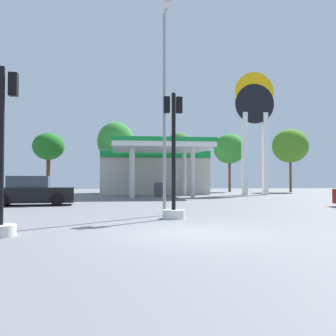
{
  "coord_description": "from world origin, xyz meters",
  "views": [
    {
      "loc": [
        -1.62,
        -9.56,
        1.36
      ],
      "look_at": [
        1.31,
        14.44,
        2.07
      ],
      "focal_mm": 40.78,
      "sensor_mm": 36.0,
      "label": 1
    }
  ],
  "objects_px": {
    "station_pole_sign": "(255,119)",
    "traffic_signal_0": "(173,175)",
    "traffic_signal_1": "(1,173)",
    "corner_streetlamp": "(165,94)",
    "tree_4": "(229,149)",
    "tree_5": "(290,146)",
    "tree_2": "(116,142)",
    "tree_3": "(179,149)",
    "car_1": "(31,192)",
    "tree_1": "(48,147)"
  },
  "relations": [
    {
      "from": "station_pole_sign",
      "to": "traffic_signal_0",
      "type": "distance_m",
      "value": 21.72
    },
    {
      "from": "traffic_signal_1",
      "to": "corner_streetlamp",
      "type": "height_order",
      "value": "corner_streetlamp"
    },
    {
      "from": "traffic_signal_1",
      "to": "tree_4",
      "type": "height_order",
      "value": "tree_4"
    },
    {
      "from": "station_pole_sign",
      "to": "tree_5",
      "type": "relative_size",
      "value": 1.61
    },
    {
      "from": "station_pole_sign",
      "to": "tree_2",
      "type": "relative_size",
      "value": 1.5
    },
    {
      "from": "traffic_signal_1",
      "to": "tree_3",
      "type": "height_order",
      "value": "tree_3"
    },
    {
      "from": "tree_2",
      "to": "tree_4",
      "type": "bearing_deg",
      "value": 5.07
    },
    {
      "from": "station_pole_sign",
      "to": "tree_4",
      "type": "bearing_deg",
      "value": 89.7
    },
    {
      "from": "tree_5",
      "to": "corner_streetlamp",
      "type": "xyz_separation_m",
      "value": [
        -16.03,
        -24.11,
        -0.31
      ]
    },
    {
      "from": "tree_3",
      "to": "corner_streetlamp",
      "type": "height_order",
      "value": "corner_streetlamp"
    },
    {
      "from": "station_pole_sign",
      "to": "traffic_signal_1",
      "type": "xyz_separation_m",
      "value": [
        -14.37,
        -22.31,
        -5.13
      ]
    },
    {
      "from": "station_pole_sign",
      "to": "car_1",
      "type": "bearing_deg",
      "value": -145.15
    },
    {
      "from": "station_pole_sign",
      "to": "tree_4",
      "type": "relative_size",
      "value": 1.71
    },
    {
      "from": "tree_2",
      "to": "corner_streetlamp",
      "type": "height_order",
      "value": "corner_streetlamp"
    },
    {
      "from": "tree_5",
      "to": "corner_streetlamp",
      "type": "distance_m",
      "value": 28.95
    },
    {
      "from": "tree_2",
      "to": "tree_5",
      "type": "relative_size",
      "value": 1.08
    },
    {
      "from": "station_pole_sign",
      "to": "tree_3",
      "type": "height_order",
      "value": "station_pole_sign"
    },
    {
      "from": "traffic_signal_0",
      "to": "traffic_signal_1",
      "type": "height_order",
      "value": "traffic_signal_0"
    },
    {
      "from": "tree_1",
      "to": "tree_4",
      "type": "bearing_deg",
      "value": 0.24
    },
    {
      "from": "car_1",
      "to": "traffic_signal_0",
      "type": "distance_m",
      "value": 9.92
    },
    {
      "from": "station_pole_sign",
      "to": "tree_5",
      "type": "height_order",
      "value": "station_pole_sign"
    },
    {
      "from": "station_pole_sign",
      "to": "tree_4",
      "type": "distance_m",
      "value": 8.24
    },
    {
      "from": "station_pole_sign",
      "to": "traffic_signal_0",
      "type": "bearing_deg",
      "value": -117.38
    },
    {
      "from": "corner_streetlamp",
      "to": "car_1",
      "type": "bearing_deg",
      "value": 133.56
    },
    {
      "from": "station_pole_sign",
      "to": "traffic_signal_0",
      "type": "relative_size",
      "value": 2.45
    },
    {
      "from": "traffic_signal_0",
      "to": "corner_streetlamp",
      "type": "relative_size",
      "value": 0.57
    },
    {
      "from": "station_pole_sign",
      "to": "tree_1",
      "type": "height_order",
      "value": "station_pole_sign"
    },
    {
      "from": "car_1",
      "to": "tree_2",
      "type": "xyz_separation_m",
      "value": [
        4.07,
        18.18,
        4.46
      ]
    },
    {
      "from": "car_1",
      "to": "traffic_signal_1",
      "type": "distance_m",
      "value": 11.22
    },
    {
      "from": "corner_streetlamp",
      "to": "tree_3",
      "type": "bearing_deg",
      "value": 80.17
    },
    {
      "from": "traffic_signal_1",
      "to": "tree_3",
      "type": "bearing_deg",
      "value": 73.58
    },
    {
      "from": "tree_5",
      "to": "corner_streetlamp",
      "type": "height_order",
      "value": "corner_streetlamp"
    },
    {
      "from": "tree_3",
      "to": "tree_5",
      "type": "xyz_separation_m",
      "value": [
        11.53,
        -1.84,
        0.31
      ]
    },
    {
      "from": "car_1",
      "to": "traffic_signal_0",
      "type": "bearing_deg",
      "value": -49.17
    },
    {
      "from": "car_1",
      "to": "corner_streetlamp",
      "type": "xyz_separation_m",
      "value": [
        6.26,
        -6.59,
        3.86
      ]
    },
    {
      "from": "station_pole_sign",
      "to": "tree_4",
      "type": "xyz_separation_m",
      "value": [
        0.04,
        7.99,
        -2.02
      ]
    },
    {
      "from": "car_1",
      "to": "traffic_signal_0",
      "type": "height_order",
      "value": "traffic_signal_0"
    },
    {
      "from": "car_1",
      "to": "corner_streetlamp",
      "type": "relative_size",
      "value": 0.58
    },
    {
      "from": "tree_1",
      "to": "tree_3",
      "type": "bearing_deg",
      "value": 0.78
    },
    {
      "from": "car_1",
      "to": "tree_4",
      "type": "distance_m",
      "value": 25.47
    },
    {
      "from": "car_1",
      "to": "tree_3",
      "type": "height_order",
      "value": "tree_3"
    },
    {
      "from": "tree_1",
      "to": "tree_2",
      "type": "distance_m",
      "value": 6.87
    },
    {
      "from": "tree_2",
      "to": "tree_5",
      "type": "distance_m",
      "value": 18.24
    },
    {
      "from": "corner_streetlamp",
      "to": "traffic_signal_1",
      "type": "bearing_deg",
      "value": -135.04
    },
    {
      "from": "traffic_signal_1",
      "to": "tree_2",
      "type": "height_order",
      "value": "tree_2"
    },
    {
      "from": "station_pole_sign",
      "to": "traffic_signal_1",
      "type": "relative_size",
      "value": 2.63
    },
    {
      "from": "tree_3",
      "to": "corner_streetlamp",
      "type": "xyz_separation_m",
      "value": [
        -4.5,
        -25.95,
        0.01
      ]
    },
    {
      "from": "tree_4",
      "to": "tree_5",
      "type": "relative_size",
      "value": 0.94
    },
    {
      "from": "station_pole_sign",
      "to": "corner_streetlamp",
      "type": "height_order",
      "value": "station_pole_sign"
    },
    {
      "from": "traffic_signal_0",
      "to": "tree_4",
      "type": "relative_size",
      "value": 0.7
    }
  ]
}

